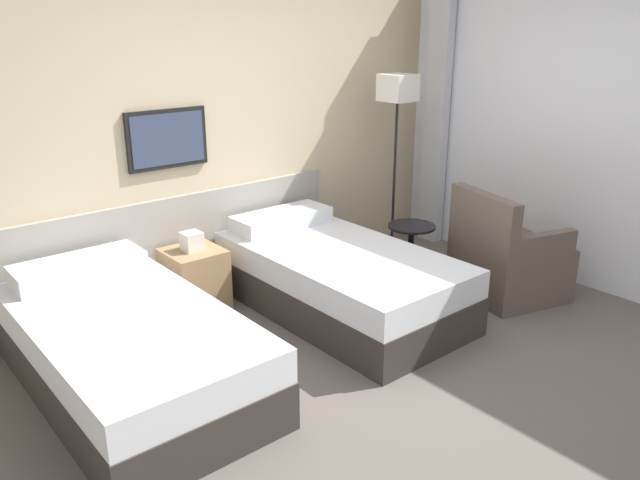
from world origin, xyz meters
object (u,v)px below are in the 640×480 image
Objects in this scene: nightstand at (195,279)px; armchair at (507,261)px; bed_near_door at (128,348)px; bed_near_window at (339,278)px; side_table at (411,243)px; floor_lamp at (397,102)px.

armchair is at bearing -33.45° from nightstand.
bed_near_window is at bearing 0.00° from bed_near_door.
bed_near_door is 2.53m from side_table.
bed_near_window is 2.15× the size of armchair.
floor_lamp is (2.87, 0.56, 1.20)m from bed_near_door.
bed_near_window is 1.77m from floor_lamp.
armchair reaches higher than bed_near_door.
side_table is (0.83, 0.01, 0.10)m from bed_near_window.
armchair is (0.06, -1.22, -1.16)m from floor_lamp.
bed_near_door and bed_near_window have the same top height.
floor_lamp is 1.85× the size of armchair.
floor_lamp is at bearing 10.97° from bed_near_door.
nightstand is 1.82m from side_table.
bed_near_door is 3.16m from floor_lamp.
bed_near_door is 3.00m from armchair.
bed_near_door is at bearing -179.76° from side_table.
bed_near_door is 1.16× the size of floor_lamp.
floor_lamp reaches higher than nightstand.
bed_near_door is 3.11× the size of nightstand.
nightstand is 2.49m from armchair.
armchair is (1.23, -0.66, 0.03)m from bed_near_window.
floor_lamp reaches higher than bed_near_door.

